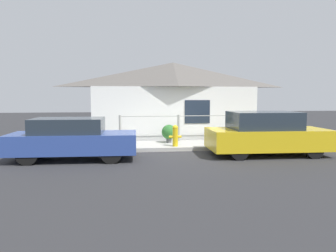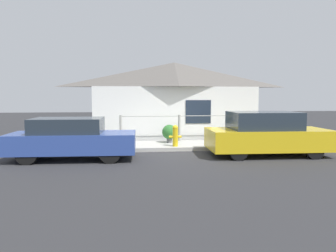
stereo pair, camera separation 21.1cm
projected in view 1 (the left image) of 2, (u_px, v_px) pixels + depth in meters
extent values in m
plane|color=#2D2D30|center=(187.00, 151.00, 11.85)|extent=(60.00, 60.00, 0.00)
cube|color=#B2AFA8|center=(182.00, 145.00, 12.80)|extent=(24.00, 1.93, 0.14)
cube|color=white|center=(177.00, 115.00, 14.05)|extent=(7.17, 0.12, 2.40)
cube|color=#1E2838|center=(197.00, 112.00, 14.09)|extent=(1.10, 0.04, 1.00)
pyramid|color=#605B56|center=(173.00, 75.00, 14.91)|extent=(7.57, 2.20, 1.11)
cylinder|color=#999993|center=(120.00, 129.00, 13.23)|extent=(0.10, 0.10, 1.08)
cylinder|color=#999993|center=(179.00, 128.00, 13.55)|extent=(0.10, 0.10, 1.08)
cylinder|color=#999993|center=(234.00, 127.00, 13.86)|extent=(0.10, 0.10, 1.08)
cylinder|color=#999993|center=(179.00, 116.00, 13.50)|extent=(4.80, 0.03, 0.03)
cube|color=#2D4793|center=(74.00, 143.00, 10.21)|extent=(3.93, 1.73, 0.60)
cube|color=#232D38|center=(68.00, 126.00, 10.15)|extent=(2.18, 1.48, 0.46)
cylinder|color=black|center=(114.00, 146.00, 11.03)|extent=(0.65, 0.22, 0.64)
cylinder|color=black|center=(111.00, 153.00, 9.67)|extent=(0.65, 0.22, 0.64)
cylinder|color=black|center=(41.00, 147.00, 10.79)|extent=(0.65, 0.22, 0.64)
cylinder|color=black|center=(27.00, 154.00, 9.44)|extent=(0.65, 0.22, 0.64)
cube|color=gold|center=(268.00, 139.00, 11.05)|extent=(4.03, 1.90, 0.67)
cube|color=#232D38|center=(264.00, 120.00, 10.97)|extent=(2.24, 1.63, 0.58)
cylinder|color=black|center=(291.00, 143.00, 11.96)|extent=(0.59, 0.22, 0.58)
cylinder|color=black|center=(314.00, 150.00, 10.43)|extent=(0.59, 0.22, 0.58)
cylinder|color=black|center=(226.00, 144.00, 11.71)|extent=(0.59, 0.22, 0.58)
cylinder|color=black|center=(239.00, 151.00, 10.18)|extent=(0.59, 0.22, 0.58)
cylinder|color=yellow|center=(175.00, 138.00, 12.07)|extent=(0.20, 0.20, 0.65)
sphere|color=yellow|center=(175.00, 128.00, 12.04)|extent=(0.21, 0.21, 0.21)
cylinder|color=yellow|center=(171.00, 137.00, 12.05)|extent=(0.18, 0.09, 0.09)
cylinder|color=yellow|center=(179.00, 137.00, 12.09)|extent=(0.18, 0.09, 0.09)
cylinder|color=slate|center=(169.00, 140.00, 13.02)|extent=(0.21, 0.21, 0.21)
sphere|color=#2D6B2D|center=(169.00, 132.00, 12.99)|extent=(0.58, 0.58, 0.58)
cylinder|color=brown|center=(99.00, 141.00, 13.02)|extent=(0.21, 0.21, 0.14)
sphere|color=#235B28|center=(99.00, 136.00, 13.00)|extent=(0.37, 0.37, 0.37)
cylinder|color=slate|center=(233.00, 139.00, 13.73)|extent=(0.24, 0.24, 0.15)
sphere|color=#2D6B2D|center=(233.00, 133.00, 13.71)|extent=(0.38, 0.38, 0.38)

